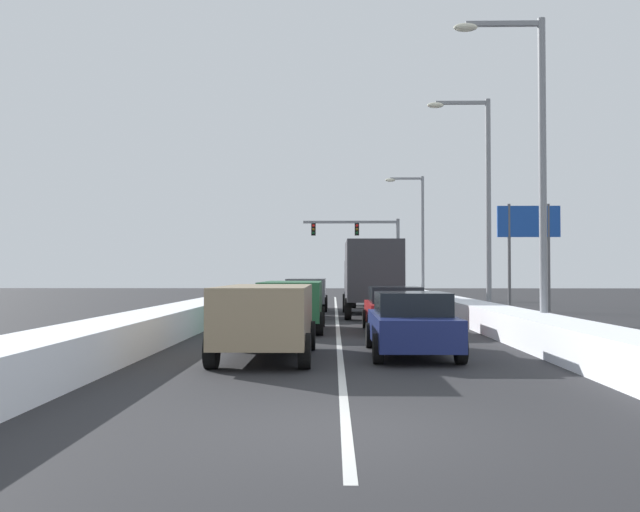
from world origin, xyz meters
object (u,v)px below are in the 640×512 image
(sedan_navy_right_lane_nearest, at_px, (411,323))
(suv_gray_center_lane_fourth, at_px, (307,291))
(suv_tan_center_lane_nearest, at_px, (266,314))
(street_lamp_right_mid, at_px, (481,189))
(street_lamp_right_near, at_px, (531,150))
(street_lamp_right_far, at_px, (417,227))
(sedan_black_center_lane_third, at_px, (292,301))
(roadside_sign_right, at_px, (529,233))
(traffic_light_gantry, at_px, (368,241))
(box_truck_right_lane_third, at_px, (371,274))
(suv_green_center_lane_second, at_px, (292,301))
(suv_silver_right_lane_fourth, at_px, (369,289))
(sedan_red_right_lane_second, at_px, (395,309))

(sedan_navy_right_lane_nearest, distance_m, suv_gray_center_lane_fourth, 19.66)
(suv_tan_center_lane_nearest, bearing_deg, sedan_navy_right_lane_nearest, 10.72)
(street_lamp_right_mid, bearing_deg, suv_gray_center_lane_fourth, 136.33)
(suv_gray_center_lane_fourth, relative_size, street_lamp_right_near, 0.52)
(suv_tan_center_lane_nearest, height_order, street_lamp_right_mid, street_lamp_right_mid)
(sedan_navy_right_lane_nearest, distance_m, street_lamp_right_far, 30.28)
(sedan_black_center_lane_third, xyz_separation_m, roadside_sign_right, (11.77, 5.42, 3.25))
(traffic_light_gantry, relative_size, street_lamp_right_near, 0.80)
(sedan_black_center_lane_third, relative_size, suv_gray_center_lane_fourth, 0.92)
(sedan_black_center_lane_third, height_order, roadside_sign_right, roadside_sign_right)
(sedan_navy_right_lane_nearest, relative_size, box_truck_right_lane_third, 0.62)
(street_lamp_right_near, distance_m, street_lamp_right_far, 26.36)
(sedan_black_center_lane_third, relative_size, street_lamp_right_far, 0.52)
(sedan_black_center_lane_third, bearing_deg, street_lamp_right_mid, -5.49)
(suv_gray_center_lane_fourth, xyz_separation_m, street_lamp_right_near, (7.13, -16.04, 4.50))
(sedan_navy_right_lane_nearest, distance_m, suv_green_center_lane_second, 7.48)
(sedan_navy_right_lane_nearest, height_order, suv_green_center_lane_second, suv_green_center_lane_second)
(suv_tan_center_lane_nearest, distance_m, suv_green_center_lane_second, 7.38)
(traffic_light_gantry, bearing_deg, roadside_sign_right, -67.96)
(roadside_sign_right, bearing_deg, suv_silver_right_lane_fourth, 149.63)
(sedan_navy_right_lane_nearest, xyz_separation_m, box_truck_right_lane_third, (-0.12, 14.42, 1.14))
(sedan_navy_right_lane_nearest, distance_m, suv_tan_center_lane_nearest, 3.47)
(suv_green_center_lane_second, xyz_separation_m, sedan_black_center_lane_third, (-0.38, 6.17, -0.25))
(sedan_navy_right_lane_nearest, xyz_separation_m, street_lamp_right_far, (3.90, 29.71, 4.34))
(traffic_light_gantry, bearing_deg, suv_gray_center_lane_fourth, -103.72)
(suv_tan_center_lane_nearest, xyz_separation_m, street_lamp_right_near, (7.28, 4.00, 4.50))
(sedan_red_right_lane_second, height_order, sedan_black_center_lane_third, same)
(street_lamp_right_far, bearing_deg, roadside_sign_right, -69.58)
(roadside_sign_right, bearing_deg, street_lamp_right_far, 110.42)
(suv_silver_right_lane_fourth, relative_size, roadside_sign_right, 0.89)
(sedan_black_center_lane_third, distance_m, street_lamp_right_mid, 9.29)
(suv_green_center_lane_second, bearing_deg, suv_gray_center_lane_fourth, 90.01)
(sedan_black_center_lane_third, xyz_separation_m, suv_gray_center_lane_fourth, (0.37, 6.49, 0.25))
(street_lamp_right_mid, height_order, roadside_sign_right, street_lamp_right_mid)
(box_truck_right_lane_third, distance_m, suv_green_center_lane_second, 8.35)
(suv_green_center_lane_second, relative_size, suv_gray_center_lane_fourth, 1.00)
(suv_silver_right_lane_fourth, bearing_deg, roadside_sign_right, -30.37)
(suv_green_center_lane_second, bearing_deg, street_lamp_right_near, -25.36)
(box_truck_right_lane_third, xyz_separation_m, street_lamp_right_far, (4.02, 15.29, 3.20))
(sedan_black_center_lane_third, height_order, street_lamp_right_near, street_lamp_right_near)
(sedan_red_right_lane_second, xyz_separation_m, street_lamp_right_near, (3.68, -2.96, 4.76))
(box_truck_right_lane_third, bearing_deg, street_lamp_right_far, 75.26)
(box_truck_right_lane_third, height_order, street_lamp_right_mid, street_lamp_right_mid)
(suv_silver_right_lane_fourth, relative_size, suv_gray_center_lane_fourth, 1.00)
(suv_green_center_lane_second, bearing_deg, roadside_sign_right, 45.49)
(sedan_black_center_lane_third, xyz_separation_m, street_lamp_right_mid, (7.97, -0.77, 4.72))
(box_truck_right_lane_third, bearing_deg, suv_gray_center_lane_fourth, 122.26)
(suv_silver_right_lane_fourth, bearing_deg, sedan_black_center_lane_third, -111.03)
(sedan_black_center_lane_third, bearing_deg, suv_silver_right_lane_fourth, 68.97)
(box_truck_right_lane_third, relative_size, street_lamp_right_mid, 0.77)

